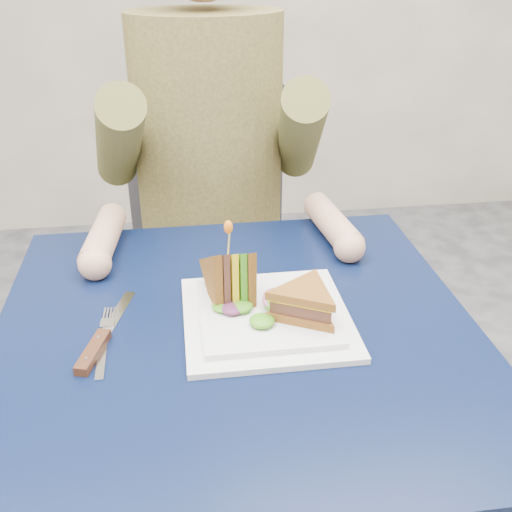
{
  "coord_description": "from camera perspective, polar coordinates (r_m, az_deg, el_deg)",
  "views": [
    {
      "loc": [
        -0.08,
        -0.77,
        1.27
      ],
      "look_at": [
        0.04,
        0.06,
        0.82
      ],
      "focal_mm": 42.0,
      "sensor_mm": 36.0,
      "label": 1
    }
  ],
  "objects": [
    {
      "name": "table",
      "position": [
        0.99,
        -1.76,
        -10.43
      ],
      "size": [
        0.75,
        0.75,
        0.73
      ],
      "color": "black",
      "rests_on": "ground"
    },
    {
      "name": "chair",
      "position": [
        1.62,
        -4.35,
        1.43
      ],
      "size": [
        0.42,
        0.4,
        0.93
      ],
      "color": "#47474C",
      "rests_on": "ground"
    },
    {
      "name": "diner",
      "position": [
        1.38,
        -4.59,
        13.28
      ],
      "size": [
        0.54,
        0.59,
        0.74
      ],
      "color": "brown",
      "rests_on": "chair"
    },
    {
      "name": "plate",
      "position": [
        0.95,
        1.02,
        -5.7
      ],
      "size": [
        0.26,
        0.26,
        0.02
      ],
      "color": "white",
      "rests_on": "table"
    },
    {
      "name": "sandwich_flat",
      "position": [
        0.92,
        4.68,
        -4.41
      ],
      "size": [
        0.17,
        0.17,
        0.05
      ],
      "color": "brown",
      "rests_on": "plate"
    },
    {
      "name": "sandwich_upright",
      "position": [
        0.96,
        -2.53,
        -2.21
      ],
      "size": [
        0.09,
        0.15,
        0.15
      ],
      "color": "brown",
      "rests_on": "plate"
    },
    {
      "name": "fork",
      "position": [
        0.93,
        -14.27,
        -8.01
      ],
      "size": [
        0.02,
        0.18,
        0.01
      ],
      "color": "silver",
      "rests_on": "table"
    },
    {
      "name": "knife",
      "position": [
        0.92,
        -14.81,
        -8.11
      ],
      "size": [
        0.08,
        0.22,
        0.02
      ],
      "color": "silver",
      "rests_on": "table"
    },
    {
      "name": "toothpick",
      "position": [
        0.93,
        -2.61,
        1.2
      ],
      "size": [
        0.01,
        0.01,
        0.06
      ],
      "primitive_type": "cylinder",
      "rotation": [
        0.14,
        0.07,
        0.0
      ],
      "color": "tan",
      "rests_on": "sandwich_upright"
    },
    {
      "name": "toothpick_frill",
      "position": [
        0.91,
        -2.65,
        2.77
      ],
      "size": [
        0.01,
        0.01,
        0.02
      ],
      "primitive_type": "ellipsoid",
      "color": "orange",
      "rests_on": "sandwich_upright"
    },
    {
      "name": "lettuce_spill",
      "position": [
        0.95,
        1.24,
        -4.28
      ],
      "size": [
        0.15,
        0.13,
        0.02
      ],
      "primitive_type": null,
      "color": "#337A14",
      "rests_on": "plate"
    },
    {
      "name": "onion_ring",
      "position": [
        0.94,
        1.89,
        -4.14
      ],
      "size": [
        0.04,
        0.04,
        0.02
      ],
      "primitive_type": "torus",
      "rotation": [
        0.44,
        0.0,
        0.0
      ],
      "color": "#9E4C7A",
      "rests_on": "plate"
    }
  ]
}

